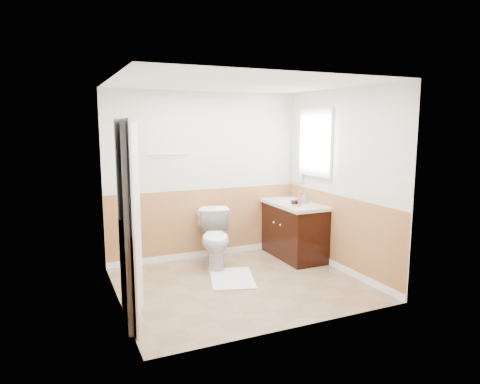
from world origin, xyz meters
name	(u,v)px	position (x,y,z in m)	size (l,w,h in m)	color
floor	(241,284)	(0.00, 0.00, 0.00)	(3.00, 3.00, 0.00)	#8C7051
ceiling	(241,83)	(0.00, 0.00, 2.50)	(3.00, 3.00, 0.00)	white
wall_back	(206,176)	(0.00, 1.30, 1.25)	(3.00, 3.00, 0.00)	silver
wall_front	(296,205)	(0.00, -1.30, 1.25)	(3.00, 3.00, 0.00)	silver
wall_left	(116,196)	(-1.50, 0.00, 1.25)	(3.00, 3.00, 0.00)	silver
wall_right	(340,181)	(1.50, 0.00, 1.25)	(3.00, 3.00, 0.00)	silver
wainscot_back	(206,225)	(0.00, 1.29, 0.50)	(3.00, 3.00, 0.00)	#BC804B
wainscot_front	(294,280)	(0.00, -1.29, 0.50)	(3.00, 3.00, 0.00)	#BC804B
wainscot_left	(120,261)	(-1.49, 0.00, 0.50)	(2.60, 2.60, 0.00)	#BC804B
wainscot_right	(338,234)	(1.49, 0.00, 0.50)	(2.60, 2.60, 0.00)	#BC804B
toilet	(215,238)	(-0.03, 0.82, 0.40)	(0.45, 0.79, 0.81)	white
bath_mat	(232,278)	(-0.03, 0.21, 0.01)	(0.55, 0.80, 0.02)	silver
vanity_cabinet	(294,231)	(1.21, 0.71, 0.40)	(0.55, 1.10, 0.80)	black
vanity_knob_left	(280,225)	(0.91, 0.61, 0.55)	(0.03, 0.03, 0.03)	silver
vanity_knob_right	(274,222)	(0.91, 0.81, 0.55)	(0.03, 0.03, 0.03)	white
countertop	(294,204)	(1.20, 0.71, 0.83)	(0.60, 1.15, 0.05)	beige
sink_basin	(290,200)	(1.21, 0.86, 0.86)	(0.36, 0.36, 0.02)	white
faucet	(300,196)	(1.39, 0.86, 0.92)	(0.02, 0.02, 0.14)	#B4B4BA
lotion_bottle	(300,199)	(1.11, 0.41, 0.96)	(0.05, 0.05, 0.22)	#E23A52
soap_dispenser	(305,197)	(1.33, 0.62, 0.94)	(0.08, 0.08, 0.18)	gray
hair_dryer_body	(296,202)	(1.16, 0.59, 0.89)	(0.07, 0.07, 0.14)	black
hair_dryer_handle	(294,204)	(1.13, 0.61, 0.86)	(0.03, 0.03, 0.07)	black
mirror_panel	(297,154)	(1.48, 1.10, 1.55)	(0.02, 0.35, 0.90)	silver
window_frame	(315,143)	(1.47, 0.59, 1.75)	(0.04, 0.80, 1.00)	white
window_glass	(316,143)	(1.49, 0.59, 1.75)	(0.01, 0.70, 0.90)	white
door	(133,224)	(-1.40, -0.45, 1.02)	(0.05, 0.80, 2.04)	white
door_frame	(125,224)	(-1.48, -0.45, 1.03)	(0.02, 0.92, 2.10)	white
door_knob	(133,223)	(-1.34, -0.12, 0.95)	(0.06, 0.06, 0.06)	silver
towel_bar	(170,154)	(-0.55, 1.25, 1.60)	(0.02, 0.02, 0.62)	silver
tp_holder_bar	(201,213)	(-0.10, 1.23, 0.70)	(0.02, 0.02, 0.14)	silver
tp_roll	(201,213)	(-0.10, 1.23, 0.70)	(0.11, 0.11, 0.10)	white
tp_sheet	(201,220)	(-0.10, 1.23, 0.59)	(0.10, 0.01, 0.16)	white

